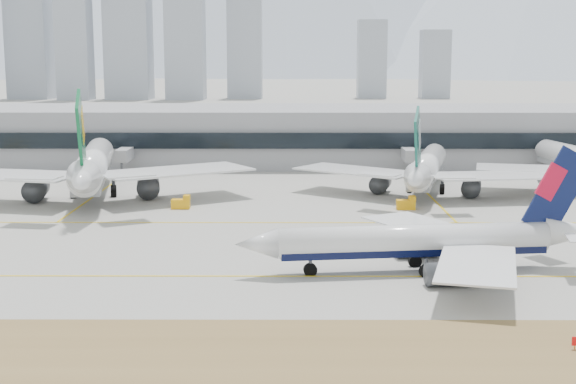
{
  "coord_description": "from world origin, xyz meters",
  "views": [
    {
      "loc": [
        7.84,
        -108.04,
        28.69
      ],
      "look_at": [
        7.3,
        18.0,
        7.5
      ],
      "focal_mm": 50.0,
      "sensor_mm": 36.0,
      "label": 1
    }
  ],
  "objects_px": {
    "widebody_eva": "(92,168)",
    "widebody_cathay": "(426,169)",
    "terminal": "(263,134)",
    "taxiing_airliner": "(427,241)"
  },
  "relations": [
    {
      "from": "widebody_eva",
      "to": "widebody_cathay",
      "type": "xyz_separation_m",
      "value": [
        69.5,
        5.56,
        -0.94
      ]
    },
    {
      "from": "terminal",
      "to": "widebody_eva",
      "type": "bearing_deg",
      "value": -118.86
    },
    {
      "from": "widebody_eva",
      "to": "widebody_cathay",
      "type": "distance_m",
      "value": 69.73
    },
    {
      "from": "widebody_eva",
      "to": "terminal",
      "type": "relative_size",
      "value": 0.23
    },
    {
      "from": "taxiing_airliner",
      "to": "widebody_eva",
      "type": "bearing_deg",
      "value": -51.26
    },
    {
      "from": "widebody_cathay",
      "to": "terminal",
      "type": "xyz_separation_m",
      "value": [
        -36.43,
        54.45,
        2.15
      ]
    },
    {
      "from": "widebody_cathay",
      "to": "terminal",
      "type": "bearing_deg",
      "value": 48.37
    },
    {
      "from": "taxiing_airliner",
      "to": "widebody_eva",
      "type": "xyz_separation_m",
      "value": [
        -59.28,
        57.15,
        2.16
      ]
    },
    {
      "from": "taxiing_airliner",
      "to": "widebody_eva",
      "type": "relative_size",
      "value": 0.78
    },
    {
      "from": "taxiing_airliner",
      "to": "widebody_cathay",
      "type": "bearing_deg",
      "value": -106.57
    }
  ]
}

